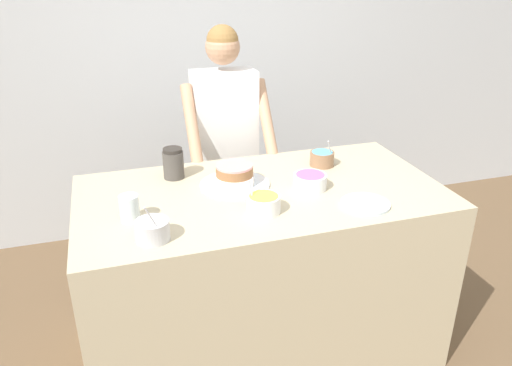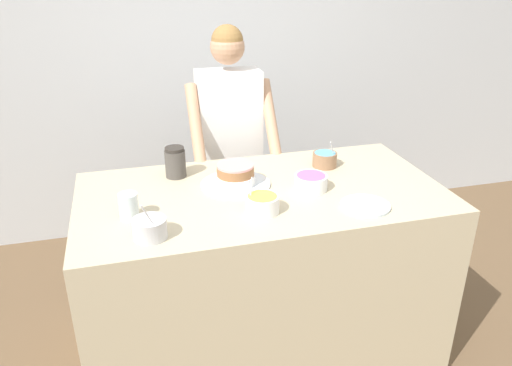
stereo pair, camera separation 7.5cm
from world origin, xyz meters
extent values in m
cube|color=silver|center=(0.00, 2.01, 1.30)|extent=(10.00, 0.05, 2.60)
cube|color=#C6B793|center=(0.00, 0.46, 0.48)|extent=(1.77, 0.92, 0.95)
cylinder|color=#2D2D38|center=(-0.09, 1.20, 0.40)|extent=(0.11, 0.11, 0.79)
cylinder|color=#2D2D38|center=(0.08, 1.20, 0.40)|extent=(0.11, 0.11, 0.79)
cube|color=white|center=(0.00, 1.20, 1.09)|extent=(0.37, 0.21, 0.60)
cylinder|color=tan|center=(-0.22, 1.04, 1.09)|extent=(0.07, 0.38, 0.50)
cylinder|color=tan|center=(0.22, 1.04, 1.09)|extent=(0.07, 0.38, 0.50)
sphere|color=tan|center=(0.00, 1.20, 1.52)|extent=(0.20, 0.20, 0.20)
sphere|color=olive|center=(0.00, 1.20, 1.56)|extent=(0.18, 0.18, 0.18)
cylinder|color=silver|center=(-0.11, 0.56, 0.96)|extent=(0.35, 0.35, 0.01)
cylinder|color=white|center=(-0.11, 0.56, 0.99)|extent=(0.20, 0.20, 0.05)
cylinder|color=#9E663D|center=(-0.11, 0.56, 1.03)|extent=(0.18, 0.18, 0.05)
cylinder|color=pink|center=(-0.11, 0.56, 1.06)|extent=(0.18, 0.18, 0.01)
cylinder|color=#936B4C|center=(0.41, 0.67, 0.99)|extent=(0.13, 0.13, 0.08)
cylinder|color=#60B7E0|center=(0.41, 0.67, 1.03)|extent=(0.11, 0.11, 0.01)
cylinder|color=silver|center=(0.44, 0.64, 1.04)|extent=(0.08, 0.07, 0.16)
cylinder|color=silver|center=(-0.56, 0.15, 1.00)|extent=(0.14, 0.14, 0.08)
cylinder|color=white|center=(-0.56, 0.15, 1.03)|extent=(0.12, 0.12, 0.01)
cylinder|color=silver|center=(-0.55, 0.11, 1.05)|extent=(0.08, 0.02, 0.17)
cylinder|color=white|center=(-0.06, 0.25, 0.99)|extent=(0.15, 0.15, 0.08)
cylinder|color=#F2DB4C|center=(-0.06, 0.25, 1.03)|extent=(0.13, 0.13, 0.01)
cylinder|color=silver|center=(-0.11, 0.27, 1.03)|extent=(0.04, 0.08, 0.14)
cylinder|color=white|center=(0.23, 0.42, 0.99)|extent=(0.16, 0.16, 0.07)
cylinder|color=#9E66B7|center=(0.23, 0.42, 1.02)|extent=(0.14, 0.14, 0.01)
cylinder|color=silver|center=(-0.63, 0.34, 1.01)|extent=(0.08, 0.08, 0.12)
cylinder|color=silver|center=(0.41, 0.18, 0.96)|extent=(0.23, 0.23, 0.01)
cylinder|color=#4C4742|center=(-0.38, 0.75, 1.03)|extent=(0.11, 0.11, 0.14)
cylinder|color=#322D28|center=(-0.38, 0.75, 1.10)|extent=(0.10, 0.10, 0.02)
camera|label=1|loc=(-0.67, -1.62, 1.99)|focal=35.00mm
camera|label=2|loc=(-0.60, -1.64, 1.99)|focal=35.00mm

